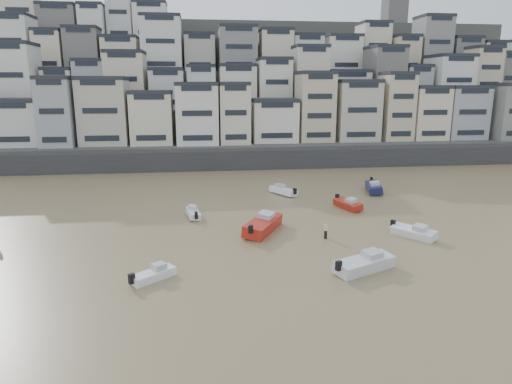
{
  "coord_description": "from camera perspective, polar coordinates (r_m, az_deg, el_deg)",
  "views": [
    {
      "loc": [
        -3.47,
        -17.08,
        15.35
      ],
      "look_at": [
        2.45,
        30.0,
        4.0
      ],
      "focal_mm": 32.0,
      "sensor_mm": 36.0,
      "label": 1
    }
  ],
  "objects": [
    {
      "name": "harbor_wall",
      "position": [
        84.28,
        2.13,
        4.16
      ],
      "size": [
        140.0,
        3.0,
        3.5
      ],
      "primitive_type": "cube",
      "color": "#38383A",
      "rests_on": "ground"
    },
    {
      "name": "hillside",
      "position": [
        123.3,
        1.36,
        12.36
      ],
      "size": [
        141.04,
        66.0,
        50.0
      ],
      "color": "#4C4C47",
      "rests_on": "ground"
    },
    {
      "name": "boat_b",
      "position": [
        49.3,
        19.1,
        -4.63
      ],
      "size": [
        4.25,
        4.94,
        1.35
      ],
      "primitive_type": null,
      "rotation": [
        0.0,
        0.0,
        -0.93
      ],
      "color": "white",
      "rests_on": "ground"
    },
    {
      "name": "boat_f",
      "position": [
        54.17,
        -7.84,
        -2.5
      ],
      "size": [
        2.07,
        4.41,
        1.16
      ],
      "primitive_type": null,
      "rotation": [
        0.0,
        0.0,
        1.74
      ],
      "color": "white",
      "rests_on": "ground"
    },
    {
      "name": "boat_a",
      "position": [
        39.59,
        13.42,
        -8.44
      ],
      "size": [
        6.4,
        4.39,
        1.67
      ],
      "primitive_type": null,
      "rotation": [
        0.0,
        0.0,
        0.43
      ],
      "color": "silver",
      "rests_on": "ground"
    },
    {
      "name": "boat_h",
      "position": [
        64.59,
        3.44,
        0.31
      ],
      "size": [
        3.99,
        5.19,
        1.38
      ],
      "primitive_type": null,
      "rotation": [
        0.0,
        0.0,
        2.1
      ],
      "color": "white",
      "rests_on": "ground"
    },
    {
      "name": "boat_i",
      "position": [
        68.14,
        14.5,
        0.74
      ],
      "size": [
        3.51,
        6.6,
        1.72
      ],
      "primitive_type": null,
      "rotation": [
        0.0,
        0.0,
        -1.81
      ],
      "color": "#14193F",
      "rests_on": "ground"
    },
    {
      "name": "boat_j",
      "position": [
        37.94,
        -12.72,
        -9.84
      ],
      "size": [
        4.05,
        3.65,
        1.13
      ],
      "primitive_type": null,
      "rotation": [
        0.0,
        0.0,
        0.68
      ],
      "color": "white",
      "rests_on": "ground"
    },
    {
      "name": "boat_c",
      "position": [
        48.34,
        0.88,
        -3.82
      ],
      "size": [
        5.6,
        7.58,
        2.0
      ],
      "primitive_type": null,
      "rotation": [
        0.0,
        0.0,
        1.07
      ],
      "color": "#AB2015",
      "rests_on": "ground"
    },
    {
      "name": "boat_e",
      "position": [
        58.39,
        11.4,
        -1.37
      ],
      "size": [
        3.0,
        5.24,
        1.36
      ],
      "primitive_type": null,
      "rotation": [
        0.0,
        0.0,
        -1.28
      ],
      "color": "#A22113",
      "rests_on": "ground"
    },
    {
      "name": "person_pink",
      "position": [
        46.81,
        8.71,
        -4.73
      ],
      "size": [
        0.44,
        0.44,
        1.74
      ],
      "primitive_type": null,
      "color": "beige",
      "rests_on": "ground"
    }
  ]
}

